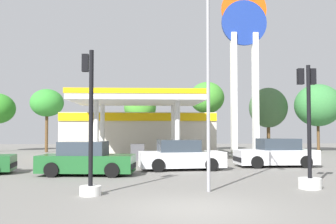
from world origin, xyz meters
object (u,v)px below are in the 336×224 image
tree_2 (140,108)px  car_2 (181,156)px  station_pole_sign (244,50)px  traffic_signal_1 (90,150)px  tree_1 (47,103)px  corner_streetlamp (209,60)px  tree_3 (207,98)px  car_1 (86,160)px  tree_5 (318,105)px  tree_4 (268,108)px  traffic_signal_2 (309,152)px  car_4 (276,154)px

tree_2 → car_2: bearing=-82.2°
station_pole_sign → traffic_signal_1: size_ratio=2.80×
traffic_signal_1 → tree_1: tree_1 is taller
tree_2 → corner_streetlamp: 24.12m
tree_1 → tree_3: tree_3 is taller
car_1 → car_2: bearing=24.3°
tree_5 → tree_4: bearing=162.6°
car_1 → traffic_signal_2: (8.46, -4.53, 0.60)m
corner_streetlamp → car_1: bearing=132.8°
car_1 → traffic_signal_2: size_ratio=1.02×
car_4 → tree_5: bearing=57.8°
traffic_signal_2 → tree_3: tree_3 is taller
car_2 → tree_4: (10.00, 16.69, 3.43)m
car_1 → tree_3: tree_3 is taller
traffic_signal_2 → car_2: bearing=120.8°
tree_1 → tree_2: bearing=6.6°
traffic_signal_1 → tree_4: bearing=60.6°
tree_1 → tree_3: bearing=3.9°
tree_3 → tree_2: bearing=-179.7°
tree_1 → corner_streetlamp: (10.96, -23.01, -0.01)m
car_4 → tree_3: tree_3 is taller
station_pole_sign → traffic_signal_2: station_pole_sign is taller
tree_1 → car_4: bearing=-41.9°
car_1 → car_2: car_2 is taller
car_1 → car_2: (4.53, 2.05, 0.01)m
tree_5 → station_pole_sign: bearing=-143.1°
tree_1 → station_pole_sign: bearing=-22.8°
car_2 → tree_3: (4.08, 16.78, 4.34)m
station_pole_sign → tree_3: size_ratio=1.97×
station_pole_sign → tree_1: station_pole_sign is taller
car_4 → tree_2: tree_2 is taller
car_4 → tree_4: (4.56, 15.37, 3.42)m
traffic_signal_2 → tree_2: size_ratio=0.81×
car_2 → tree_2: tree_2 is taller
car_1 → tree_5: bearing=42.8°
car_1 → tree_5: size_ratio=0.71×
car_1 → car_2: 4.97m
car_1 → tree_4: 23.96m
car_4 → tree_2: size_ratio=0.82×
car_4 → tree_4: bearing=73.5°
tree_1 → corner_streetlamp: bearing=-64.5°
traffic_signal_2 → tree_2: tree_2 is taller
car_2 → tree_5: (14.28, 15.35, 3.60)m
car_2 → tree_3: bearing=76.3°
tree_4 → tree_5: (4.28, -1.34, 0.17)m
tree_1 → tree_4: tree_4 is taller
car_1 → station_pole_sign: bearing=47.0°
car_4 → corner_streetlamp: corner_streetlamp is taller
tree_1 → tree_2: 8.47m
car_1 → car_4: (9.97, 3.38, 0.02)m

